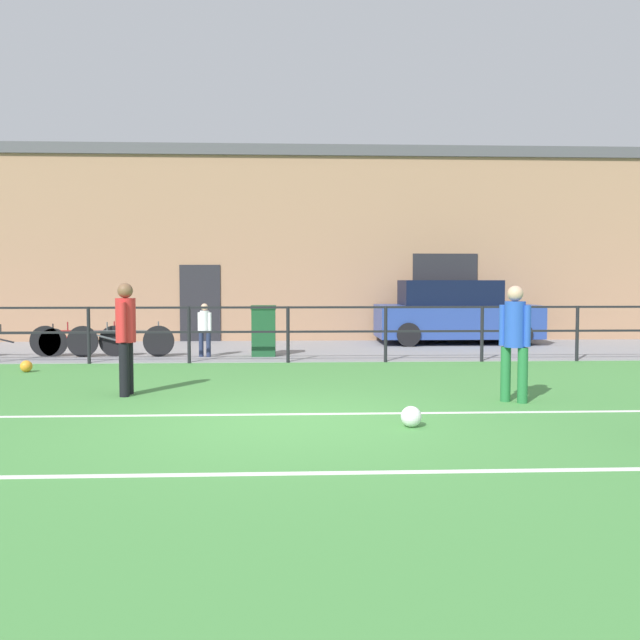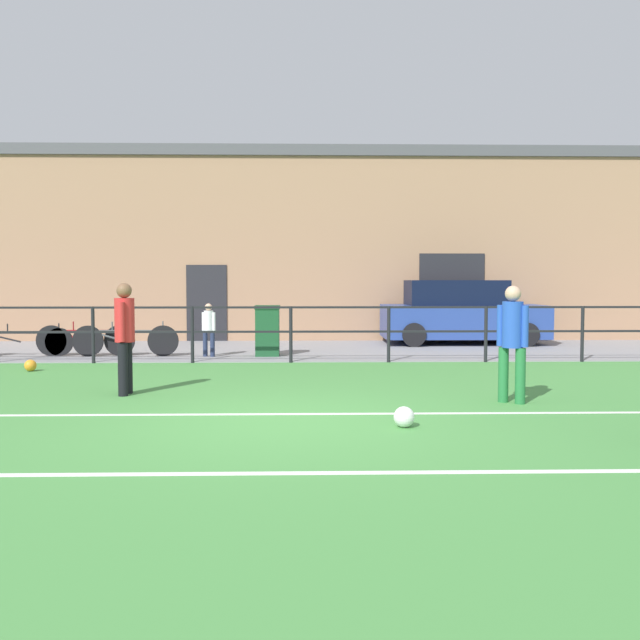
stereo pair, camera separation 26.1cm
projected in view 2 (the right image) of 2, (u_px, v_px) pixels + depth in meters
ground at (282, 423)px, 8.32m from camera, size 60.00×44.00×0.04m
field_line_touchline at (283, 414)px, 8.78m from camera, size 36.00×0.11×0.00m
field_line_hash at (275, 473)px, 6.08m from camera, size 36.00×0.11×0.00m
pavement_strip at (293, 350)px, 16.80m from camera, size 48.00×5.00×0.02m
perimeter_fence at (291, 326)px, 14.27m from camera, size 36.07×0.07×1.15m
clubhouse_facade at (294, 245)px, 20.35m from camera, size 28.00×2.56×5.36m
player_striker at (125, 331)px, 10.24m from camera, size 0.29×0.45×1.64m
player_winger at (512, 337)px, 9.54m from camera, size 0.37×0.30×1.60m
soccer_ball_match at (404, 417)px, 7.98m from camera, size 0.24×0.24×0.24m
soccer_ball_spare at (30, 365)px, 12.92m from camera, size 0.22×0.22×0.22m
spectator_child at (209, 326)px, 15.23m from camera, size 0.31×0.20×1.16m
parked_car_red at (461, 314)px, 18.33m from camera, size 4.19×1.83×1.66m
bicycle_parked_1 at (125, 340)px, 15.28m from camera, size 2.30×0.04×0.77m
bicycle_parked_2 at (85, 340)px, 15.37m from camera, size 2.16×0.04×0.77m
bicycle_parked_3 at (21, 341)px, 15.34m from camera, size 2.27×0.04×0.72m
trash_bin_0 at (267, 330)px, 15.37m from camera, size 0.54×0.46×1.11m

